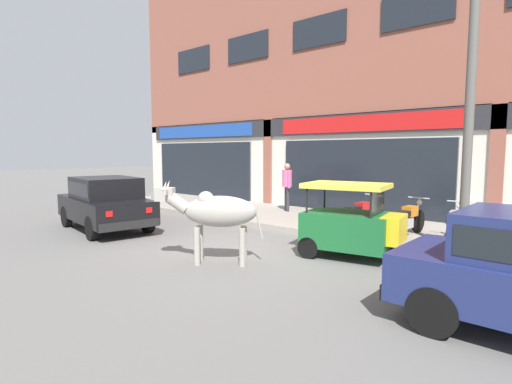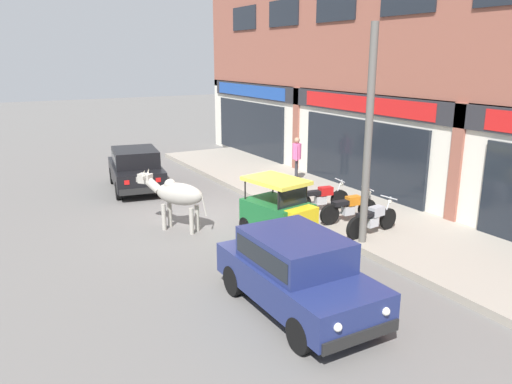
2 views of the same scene
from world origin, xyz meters
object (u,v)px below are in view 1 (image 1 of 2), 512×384
at_px(motorcycle_1, 407,220).
at_px(motorcycle_2, 455,226).
at_px(cow, 215,212).
at_px(utility_pole, 469,122).
at_px(motorcycle_0, 360,215).
at_px(pedestrian, 287,182).
at_px(auto_rickshaw, 352,226).
at_px(car_1, 105,201).

bearing_deg(motorcycle_1, motorcycle_2, -6.73).
xyz_separation_m(cow, motorcycle_2, (3.20, 4.05, -0.45)).
bearing_deg(motorcycle_2, utility_pole, -62.11).
bearing_deg(motorcycle_2, motorcycle_0, 178.04).
distance_m(motorcycle_1, utility_pole, 2.68).
height_order(cow, motorcycle_2, cow).
relative_size(motorcycle_1, pedestrian, 1.13).
height_order(auto_rickshaw, pedestrian, pedestrian).
height_order(cow, utility_pole, utility_pole).
height_order(motorcycle_0, motorcycle_1, same).
bearing_deg(motorcycle_0, cow, -102.80).
bearing_deg(auto_rickshaw, motorcycle_2, 52.83).
height_order(car_1, auto_rickshaw, auto_rickshaw).
relative_size(cow, motorcycle_1, 1.01).
xyz_separation_m(cow, utility_pole, (3.50, 3.46, 1.73)).
distance_m(car_1, motorcycle_1, 7.89).
bearing_deg(pedestrian, motorcycle_1, -16.39).
bearing_deg(pedestrian, auto_rickshaw, -38.90).
height_order(cow, auto_rickshaw, cow).
bearing_deg(utility_pole, cow, -135.35).
relative_size(motorcycle_1, utility_pole, 0.35).
bearing_deg(motorcycle_1, pedestrian, 163.61).
bearing_deg(car_1, motorcycle_0, 34.08).
distance_m(cow, motorcycle_2, 5.18).
bearing_deg(auto_rickshaw, motorcycle_0, 112.39).
bearing_deg(motorcycle_2, auto_rickshaw, -127.17).
bearing_deg(motorcycle_2, car_1, -154.63).
bearing_deg(motorcycle_0, auto_rickshaw, -67.61).
bearing_deg(auto_rickshaw, motorcycle_1, 79.65).
distance_m(cow, auto_rickshaw, 2.79).
relative_size(car_1, motorcycle_1, 2.08).
relative_size(car_1, utility_pole, 0.74).
relative_size(auto_rickshaw, motorcycle_0, 1.16).
xyz_separation_m(car_1, pedestrian, (2.32, 5.22, 0.34)).
relative_size(motorcycle_2, utility_pole, 0.35).
xyz_separation_m(auto_rickshaw, motorcycle_0, (-0.82, 1.98, -0.10)).
height_order(pedestrian, utility_pole, utility_pole).
relative_size(cow, motorcycle_2, 1.01).
bearing_deg(utility_pole, pedestrian, 160.93).
bearing_deg(utility_pole, motorcycle_1, 152.76).
bearing_deg(motorcycle_2, pedestrian, 165.40).
xyz_separation_m(car_1, motorcycle_2, (7.93, 3.76, -0.26)).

